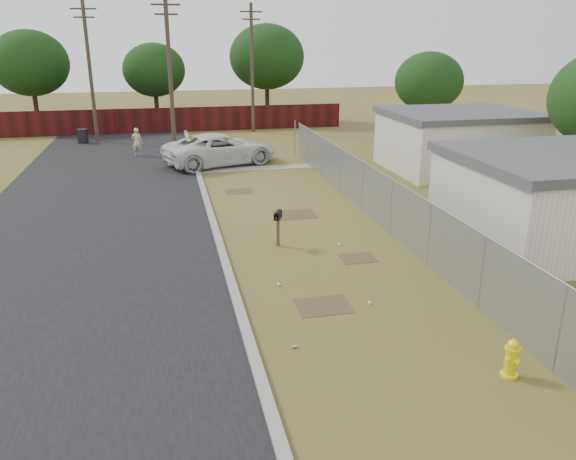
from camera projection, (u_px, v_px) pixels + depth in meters
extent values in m
plane|color=brown|center=(306.00, 240.00, 19.54)|extent=(120.00, 120.00, 0.00)
cube|color=black|center=(102.00, 193.00, 25.39)|extent=(9.00, 60.00, 0.02)
cube|color=gray|center=(202.00, 187.00, 26.29)|extent=(0.25, 60.00, 0.12)
cube|color=gray|center=(254.00, 169.00, 30.15)|extent=(6.20, 1.00, 0.03)
cylinder|color=gray|center=(560.00, 330.00, 11.54)|extent=(0.06, 0.06, 2.00)
cylinder|color=gray|center=(482.00, 273.00, 14.31)|extent=(0.06, 0.06, 2.00)
cylinder|color=gray|center=(429.00, 235.00, 17.08)|extent=(0.06, 0.06, 2.00)
cylinder|color=gray|center=(391.00, 207.00, 19.85)|extent=(0.06, 0.06, 2.00)
cylinder|color=gray|center=(363.00, 186.00, 22.61)|extent=(0.06, 0.06, 2.00)
cylinder|color=gray|center=(340.00, 170.00, 25.38)|extent=(0.06, 0.06, 2.00)
cylinder|color=gray|center=(322.00, 157.00, 28.15)|extent=(0.06, 0.06, 2.00)
cylinder|color=gray|center=(307.00, 146.00, 30.92)|extent=(0.06, 0.06, 2.00)
cylinder|color=gray|center=(295.00, 137.00, 33.69)|extent=(0.06, 0.06, 2.00)
cylinder|color=gray|center=(382.00, 173.00, 20.44)|extent=(0.04, 26.00, 0.04)
cube|color=gray|center=(381.00, 200.00, 20.77)|extent=(0.01, 26.00, 2.00)
cube|color=black|center=(381.00, 218.00, 21.01)|extent=(0.03, 26.00, 0.60)
cube|color=#420E12|center=(143.00, 121.00, 41.10)|extent=(30.00, 0.12, 1.80)
cylinder|color=#473A2F|center=(170.00, 78.00, 32.03)|extent=(0.24, 0.24, 9.00)
cube|color=#473A2F|center=(165.00, 4.00, 30.76)|extent=(1.60, 0.10, 0.10)
cube|color=#473A2F|center=(166.00, 14.00, 30.92)|extent=(1.30, 0.10, 0.10)
cylinder|color=#473A2F|center=(90.00, 73.00, 36.55)|extent=(0.24, 0.24, 9.00)
cube|color=#473A2F|center=(83.00, 9.00, 35.28)|extent=(1.60, 0.10, 0.10)
cube|color=#473A2F|center=(84.00, 17.00, 35.44)|extent=(1.30, 0.10, 0.10)
cylinder|color=#473A2F|center=(252.00, 69.00, 40.64)|extent=(0.24, 0.24, 9.00)
cube|color=#473A2F|center=(251.00, 12.00, 39.37)|extent=(1.60, 0.10, 0.10)
cube|color=#473A2F|center=(251.00, 19.00, 39.53)|extent=(1.30, 0.10, 0.10)
cube|color=silver|center=(458.00, 143.00, 29.54)|extent=(7.00, 6.00, 2.80)
cube|color=#46464A|center=(460.00, 114.00, 29.03)|extent=(7.28, 6.24, 0.30)
cylinder|color=#372719|center=(36.00, 107.00, 42.92)|extent=(0.36, 0.36, 3.30)
ellipsoid|color=black|center=(30.00, 63.00, 41.87)|extent=(5.70, 5.70, 4.84)
cylinder|color=#372719|center=(157.00, 105.00, 45.75)|extent=(0.36, 0.36, 2.86)
ellipsoid|color=black|center=(154.00, 70.00, 44.84)|extent=(4.94, 4.94, 4.20)
cylinder|color=#372719|center=(267.00, 100.00, 46.56)|extent=(0.36, 0.36, 3.52)
ellipsoid|color=black|center=(267.00, 57.00, 45.44)|extent=(6.08, 6.08, 5.17)
cylinder|color=#372719|center=(426.00, 120.00, 38.38)|extent=(0.36, 0.36, 2.64)
ellipsoid|color=black|center=(429.00, 81.00, 37.54)|extent=(4.56, 4.56, 3.88)
cylinder|color=yellow|center=(509.00, 375.00, 11.70)|extent=(0.47, 0.47, 0.06)
cylinder|color=yellow|center=(511.00, 362.00, 11.60)|extent=(0.33, 0.33, 0.61)
cylinder|color=yellow|center=(513.00, 349.00, 11.50)|extent=(0.43, 0.43, 0.05)
sphere|color=yellow|center=(513.00, 345.00, 11.47)|extent=(0.32, 0.32, 0.24)
cylinder|color=yellow|center=(514.00, 340.00, 11.43)|extent=(0.06, 0.06, 0.06)
cylinder|color=yellow|center=(507.00, 361.00, 11.49)|extent=(0.14, 0.15, 0.12)
cylinder|color=yellow|center=(515.00, 356.00, 11.65)|extent=(0.14, 0.15, 0.12)
cylinder|color=yellow|center=(518.00, 362.00, 11.46)|extent=(0.19, 0.17, 0.15)
cube|color=brown|center=(278.00, 232.00, 18.84)|extent=(0.12, 0.12, 1.03)
cube|color=black|center=(278.00, 216.00, 18.66)|extent=(0.37, 0.53, 0.19)
cylinder|color=black|center=(278.00, 213.00, 18.63)|extent=(0.37, 0.53, 0.19)
cube|color=#B30C1D|center=(276.00, 218.00, 18.41)|extent=(0.04, 0.05, 0.10)
imported|color=silver|center=(221.00, 149.00, 30.87)|extent=(6.82, 4.75, 1.73)
imported|color=#C4B590|center=(137.00, 142.00, 33.17)|extent=(0.68, 0.52, 1.67)
cube|color=black|center=(83.00, 137.00, 37.34)|extent=(0.61, 0.61, 0.87)
cube|color=black|center=(82.00, 130.00, 37.19)|extent=(0.67, 0.67, 0.07)
cylinder|color=black|center=(86.00, 142.00, 37.21)|extent=(0.07, 0.19, 0.18)
cylinder|color=silver|center=(369.00, 303.00, 14.84)|extent=(0.10, 0.12, 0.07)
cylinder|color=#B4B4B9|center=(279.00, 285.00, 15.94)|extent=(0.10, 0.12, 0.07)
cylinder|color=silver|center=(339.00, 244.00, 19.06)|extent=(0.12, 0.12, 0.07)
cylinder|color=#B4B4B9|center=(294.00, 346.00, 12.75)|extent=(0.11, 0.08, 0.07)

